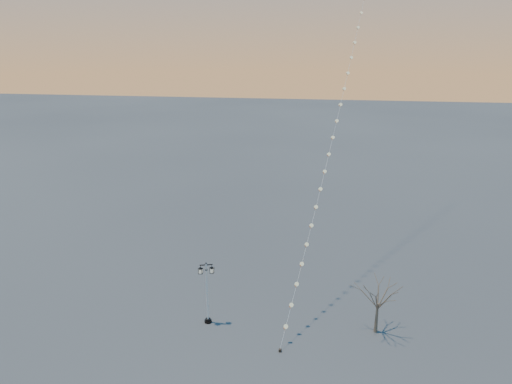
# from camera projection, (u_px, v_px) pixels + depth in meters

# --- Properties ---
(ground) EXTENTS (300.00, 300.00, 0.00)m
(ground) POSITION_uv_depth(u_px,v_px,m) (248.00, 338.00, 31.70)
(ground) COLOR #414242
(ground) RESTS_ON ground
(street_lamp) EXTENTS (1.16, 0.65, 4.71)m
(street_lamp) POSITION_uv_depth(u_px,v_px,m) (207.00, 290.00, 32.76)
(street_lamp) COLOR black
(street_lamp) RESTS_ON ground
(bare_tree) EXTENTS (2.45, 2.45, 4.06)m
(bare_tree) POSITION_uv_depth(u_px,v_px,m) (378.00, 296.00, 31.56)
(bare_tree) COLOR brown
(bare_tree) RESTS_ON ground
(kite_train) EXTENTS (8.31, 34.55, 39.58)m
(kite_train) POSITION_uv_depth(u_px,v_px,m) (352.00, 37.00, 39.78)
(kite_train) COLOR black
(kite_train) RESTS_ON ground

